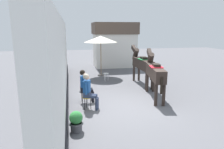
{
  "coord_description": "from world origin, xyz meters",
  "views": [
    {
      "loc": [
        -2.2,
        -7.53,
        3.03
      ],
      "look_at": [
        -0.4,
        1.2,
        1.05
      ],
      "focal_mm": 33.27,
      "sensor_mm": 36.0,
      "label": 1
    }
  ],
  "objects_px": {
    "seated_visitor_near": "(89,90)",
    "spare_stool_white": "(106,74)",
    "saddled_horse_far": "(142,64)",
    "flower_planter_near": "(76,121)",
    "seated_visitor_far": "(85,84)",
    "saddled_horse_near": "(155,72)",
    "cafe_parasol": "(101,39)"
  },
  "relations": [
    {
      "from": "saddled_horse_far",
      "to": "flower_planter_near",
      "type": "bearing_deg",
      "value": -128.1
    },
    {
      "from": "spare_stool_white",
      "to": "saddled_horse_far",
      "type": "bearing_deg",
      "value": -32.24
    },
    {
      "from": "seated_visitor_far",
      "to": "saddled_horse_near",
      "type": "height_order",
      "value": "saddled_horse_near"
    },
    {
      "from": "saddled_horse_far",
      "to": "cafe_parasol",
      "type": "height_order",
      "value": "cafe_parasol"
    },
    {
      "from": "saddled_horse_near",
      "to": "spare_stool_white",
      "type": "relative_size",
      "value": 6.45
    },
    {
      "from": "seated_visitor_far",
      "to": "cafe_parasol",
      "type": "xyz_separation_m",
      "value": [
        1.41,
        4.84,
        1.59
      ]
    },
    {
      "from": "saddled_horse_near",
      "to": "flower_planter_near",
      "type": "height_order",
      "value": "saddled_horse_near"
    },
    {
      "from": "saddled_horse_near",
      "to": "cafe_parasol",
      "type": "xyz_separation_m",
      "value": [
        -1.67,
        4.8,
        1.2
      ]
    },
    {
      "from": "saddled_horse_far",
      "to": "seated_visitor_near",
      "type": "bearing_deg",
      "value": -136.26
    },
    {
      "from": "saddled_horse_far",
      "to": "spare_stool_white",
      "type": "bearing_deg",
      "value": 147.76
    },
    {
      "from": "saddled_horse_near",
      "to": "saddled_horse_far",
      "type": "relative_size",
      "value": 0.99
    },
    {
      "from": "saddled_horse_near",
      "to": "spare_stool_white",
      "type": "bearing_deg",
      "value": 115.32
    },
    {
      "from": "saddled_horse_near",
      "to": "flower_planter_near",
      "type": "bearing_deg",
      "value": -144.34
    },
    {
      "from": "spare_stool_white",
      "to": "seated_visitor_far",
      "type": "bearing_deg",
      "value": -113.45
    },
    {
      "from": "seated_visitor_near",
      "to": "seated_visitor_far",
      "type": "height_order",
      "value": "same"
    },
    {
      "from": "seated_visitor_near",
      "to": "spare_stool_white",
      "type": "distance_m",
      "value": 4.45
    },
    {
      "from": "cafe_parasol",
      "to": "saddled_horse_far",
      "type": "bearing_deg",
      "value": -53.75
    },
    {
      "from": "saddled_horse_near",
      "to": "cafe_parasol",
      "type": "height_order",
      "value": "cafe_parasol"
    },
    {
      "from": "seated_visitor_far",
      "to": "spare_stool_white",
      "type": "xyz_separation_m",
      "value": [
        1.48,
        3.42,
        -0.38
      ]
    },
    {
      "from": "seated_visitor_near",
      "to": "seated_visitor_far",
      "type": "relative_size",
      "value": 1.0
    },
    {
      "from": "saddled_horse_near",
      "to": "saddled_horse_far",
      "type": "bearing_deg",
      "value": 84.77
    },
    {
      "from": "cafe_parasol",
      "to": "spare_stool_white",
      "type": "bearing_deg",
      "value": -87.12
    },
    {
      "from": "seated_visitor_near",
      "to": "flower_planter_near",
      "type": "relative_size",
      "value": 2.17
    },
    {
      "from": "seated_visitor_near",
      "to": "flower_planter_near",
      "type": "bearing_deg",
      "value": -107.51
    },
    {
      "from": "seated_visitor_near",
      "to": "seated_visitor_far",
      "type": "distance_m",
      "value": 0.79
    },
    {
      "from": "flower_planter_near",
      "to": "cafe_parasol",
      "type": "relative_size",
      "value": 0.25
    },
    {
      "from": "saddled_horse_near",
      "to": "saddled_horse_far",
      "type": "xyz_separation_m",
      "value": [
        0.21,
        2.24,
        0.0
      ]
    },
    {
      "from": "saddled_horse_far",
      "to": "cafe_parasol",
      "type": "bearing_deg",
      "value": 126.25
    },
    {
      "from": "seated_visitor_far",
      "to": "spare_stool_white",
      "type": "relative_size",
      "value": 3.02
    },
    {
      "from": "seated_visitor_far",
      "to": "seated_visitor_near",
      "type": "bearing_deg",
      "value": -84.38
    },
    {
      "from": "saddled_horse_far",
      "to": "spare_stool_white",
      "type": "height_order",
      "value": "saddled_horse_far"
    },
    {
      "from": "flower_planter_near",
      "to": "spare_stool_white",
      "type": "distance_m",
      "value": 6.23
    }
  ]
}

